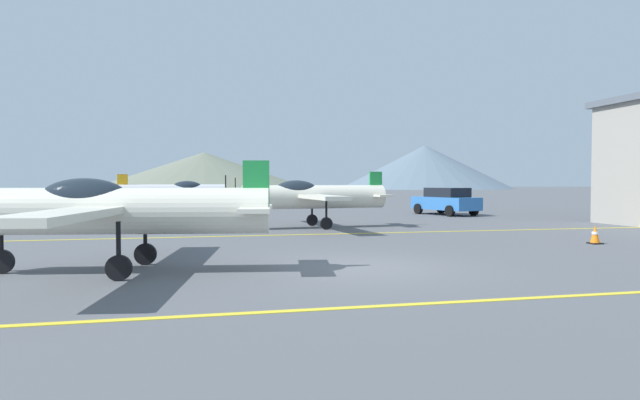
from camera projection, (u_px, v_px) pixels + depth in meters
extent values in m
plane|color=#54565B|center=(361.00, 267.00, 12.01)|extent=(400.00, 400.00, 0.00)
cube|color=yellow|center=(429.00, 304.00, 8.38)|extent=(80.00, 0.16, 0.01)
cube|color=yellow|center=(301.00, 235.00, 19.42)|extent=(80.00, 0.16, 0.01)
cylinder|color=silver|center=(124.00, 211.00, 11.28)|extent=(6.27, 1.91, 1.00)
ellipsoid|color=#1E2833|center=(85.00, 197.00, 11.21)|extent=(1.92, 1.08, 0.82)
cube|color=silver|center=(107.00, 209.00, 11.25)|extent=(2.18, 8.06, 0.15)
cube|color=silver|center=(256.00, 209.00, 11.47)|extent=(0.98, 2.43, 0.09)
cube|color=#1E8C3F|center=(256.00, 186.00, 11.46)|extent=(0.58, 0.19, 1.09)
cylinder|color=black|center=(1.00, 240.00, 11.12)|extent=(0.09, 0.09, 0.91)
cylinder|color=black|center=(2.00, 262.00, 11.14)|extent=(0.52, 0.18, 0.51)
cylinder|color=black|center=(145.00, 235.00, 12.31)|extent=(0.09, 0.09, 0.91)
cylinder|color=black|center=(145.00, 254.00, 12.33)|extent=(0.52, 0.18, 0.51)
cylinder|color=black|center=(118.00, 245.00, 10.32)|extent=(0.09, 0.09, 0.91)
cylinder|color=black|center=(119.00, 268.00, 10.33)|extent=(0.52, 0.18, 0.51)
cylinder|color=silver|center=(315.00, 197.00, 22.43)|extent=(6.25, 1.58, 1.00)
cone|color=#1E8C3F|center=(235.00, 198.00, 21.38)|extent=(0.71, 0.91, 0.85)
cube|color=black|center=(226.00, 198.00, 21.27)|extent=(0.05, 0.11, 1.82)
ellipsoid|color=#1E2833|center=(296.00, 190.00, 22.16)|extent=(1.89, 0.99, 0.82)
cube|color=silver|center=(307.00, 196.00, 22.31)|extent=(1.75, 8.06, 0.15)
cube|color=silver|center=(376.00, 195.00, 23.29)|extent=(0.86, 2.41, 0.09)
cube|color=#1E8C3F|center=(376.00, 184.00, 23.27)|extent=(0.58, 0.16, 1.09)
cylinder|color=black|center=(256.00, 212.00, 21.66)|extent=(0.09, 0.09, 0.91)
cylinder|color=black|center=(256.00, 223.00, 21.68)|extent=(0.52, 0.16, 0.51)
cylinder|color=black|center=(312.00, 210.00, 23.45)|extent=(0.09, 0.09, 0.91)
cylinder|color=black|center=(312.00, 220.00, 23.47)|extent=(0.52, 0.16, 0.51)
cylinder|color=black|center=(326.00, 212.00, 21.55)|extent=(0.09, 0.09, 0.91)
cylinder|color=black|center=(326.00, 223.00, 21.57)|extent=(0.52, 0.16, 0.51)
cylinder|color=silver|center=(173.00, 193.00, 31.30)|extent=(6.26, 2.19, 1.00)
cone|color=#F2A519|center=(230.00, 192.00, 32.67)|extent=(0.79, 0.96, 0.85)
cube|color=black|center=(235.00, 192.00, 32.82)|extent=(0.06, 0.11, 1.82)
ellipsoid|color=#1E2833|center=(187.00, 188.00, 31.62)|extent=(1.94, 1.16, 0.82)
cube|color=silver|center=(179.00, 192.00, 31.44)|extent=(2.55, 8.05, 0.15)
cube|color=silver|center=(123.00, 192.00, 30.16)|extent=(1.09, 2.44, 0.09)
cube|color=#F2A519|center=(123.00, 184.00, 30.15)|extent=(0.58, 0.22, 1.09)
cylinder|color=black|center=(216.00, 202.00, 32.34)|extent=(0.09, 0.09, 0.91)
cylinder|color=black|center=(216.00, 210.00, 32.36)|extent=(0.52, 0.21, 0.51)
cylinder|color=black|center=(173.00, 204.00, 30.33)|extent=(0.09, 0.09, 0.91)
cylinder|color=black|center=(173.00, 212.00, 30.35)|extent=(0.52, 0.21, 0.51)
cylinder|color=black|center=(168.00, 202.00, 32.16)|extent=(0.09, 0.09, 0.91)
cylinder|color=black|center=(168.00, 210.00, 32.18)|extent=(0.52, 0.21, 0.51)
cube|color=#3372BF|center=(445.00, 203.00, 31.44)|extent=(2.87, 4.62, 0.75)
cube|color=black|center=(447.00, 192.00, 31.29)|extent=(2.16, 2.74, 0.55)
cylinder|color=black|center=(441.00, 208.00, 33.13)|extent=(0.38, 0.68, 0.64)
cylinder|color=black|center=(418.00, 209.00, 32.29)|extent=(0.38, 0.68, 0.64)
cylinder|color=black|center=(474.00, 210.00, 30.62)|extent=(0.38, 0.68, 0.64)
cylinder|color=black|center=(450.00, 211.00, 29.78)|extent=(0.38, 0.68, 0.64)
cube|color=black|center=(595.00, 243.00, 16.56)|extent=(0.36, 0.36, 0.04)
cone|color=orange|center=(595.00, 234.00, 16.55)|extent=(0.29, 0.29, 0.55)
cylinder|color=white|center=(595.00, 233.00, 16.55)|extent=(0.20, 0.20, 0.08)
cone|color=slate|center=(204.00, 171.00, 148.41)|extent=(61.30, 61.30, 10.44)
cone|color=slate|center=(425.00, 167.00, 160.43)|extent=(52.09, 52.09, 13.24)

